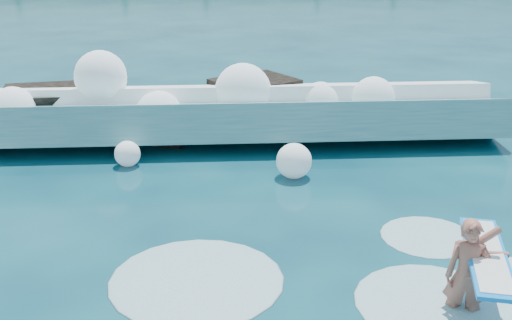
# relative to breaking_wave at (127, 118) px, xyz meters

# --- Properties ---
(ground) EXTENTS (200.00, 200.00, 0.00)m
(ground) POSITION_rel_breaking_wave_xyz_m (1.66, -7.16, -0.60)
(ground) COLOR #082E41
(ground) RESTS_ON ground
(breaking_wave) EXTENTS (19.94, 3.04, 1.72)m
(breaking_wave) POSITION_rel_breaking_wave_xyz_m (0.00, 0.00, 0.00)
(breaking_wave) COLOR teal
(breaking_wave) RESTS_ON ground
(rock_cluster) EXTENTS (8.54, 3.60, 1.53)m
(rock_cluster) POSITION_rel_breaking_wave_xyz_m (0.46, 0.89, -0.12)
(rock_cluster) COLOR black
(rock_cluster) RESTS_ON ground
(surfer_with_board) EXTENTS (1.26, 2.97, 1.80)m
(surfer_with_board) POSITION_rel_breaking_wave_xyz_m (6.12, -8.69, 0.06)
(surfer_with_board) COLOR #AB604F
(surfer_with_board) RESTS_ON ground
(wave_spray) EXTENTS (15.03, 4.61, 2.40)m
(wave_spray) POSITION_rel_breaking_wave_xyz_m (-0.10, -0.13, 0.54)
(wave_spray) COLOR white
(wave_spray) RESTS_ON ground
(surf_foam) EXTENTS (9.17, 5.34, 0.15)m
(surf_foam) POSITION_rel_breaking_wave_xyz_m (4.66, -8.10, -0.60)
(surf_foam) COLOR silver
(surf_foam) RESTS_ON ground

